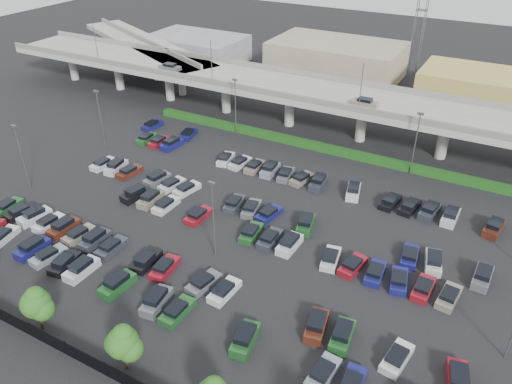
% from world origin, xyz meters
% --- Properties ---
extents(ground, '(280.00, 280.00, 0.00)m').
position_xyz_m(ground, '(0.00, 0.00, 0.00)').
color(ground, black).
extents(overpass, '(150.00, 13.00, 15.80)m').
position_xyz_m(overpass, '(-0.18, 31.99, 6.97)').
color(overpass, gray).
rests_on(overpass, ground).
extents(on_ramp, '(50.93, 30.13, 8.80)m').
position_xyz_m(on_ramp, '(-52.10, 43.05, 6.86)').
color(on_ramp, gray).
rests_on(on_ramp, ground).
extents(hedge, '(66.00, 1.60, 1.10)m').
position_xyz_m(hedge, '(0.00, 25.00, 0.55)').
color(hedge, '#174012').
rests_on(hedge, ground).
extents(fence, '(70.00, 0.10, 2.00)m').
position_xyz_m(fence, '(-0.05, -28.00, 0.90)').
color(fence, black).
rests_on(fence, ground).
extents(tree_row, '(65.07, 3.66, 5.94)m').
position_xyz_m(tree_row, '(0.70, -26.53, 3.52)').
color(tree_row, '#332316').
rests_on(tree_row, ground).
extents(parked_cars, '(62.98, 41.67, 1.67)m').
position_xyz_m(parked_cars, '(-1.38, -2.94, 0.63)').
color(parked_cars, maroon).
rests_on(parked_cars, ground).
extents(light_poles, '(66.90, 48.38, 10.30)m').
position_xyz_m(light_poles, '(-4.13, 2.00, 6.24)').
color(light_poles, '#535358').
rests_on(light_poles, ground).
extents(distant_buildings, '(138.00, 24.00, 9.00)m').
position_xyz_m(distant_buildings, '(12.38, 61.81, 3.74)').
color(distant_buildings, gray).
rests_on(distant_buildings, ground).
extents(comm_tower, '(2.40, 2.40, 30.00)m').
position_xyz_m(comm_tower, '(4.00, 74.00, 15.61)').
color(comm_tower, '#535358').
rests_on(comm_tower, ground).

